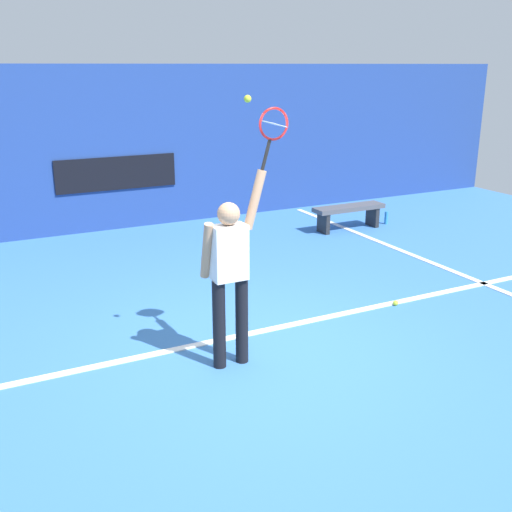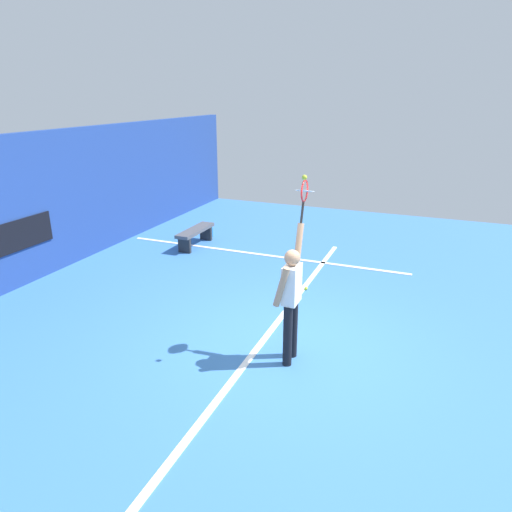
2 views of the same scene
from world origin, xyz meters
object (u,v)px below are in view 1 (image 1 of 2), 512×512
object	(u,v)px
tennis_player	(230,270)
tennis_racket	(273,127)
tennis_ball	(248,99)
court_bench	(349,212)
spare_ball	(396,303)
water_bottle	(386,218)

from	to	relation	value
tennis_player	tennis_racket	xyz separation A→B (m)	(0.46, -0.00, 1.35)
tennis_ball	tennis_racket	bearing A→B (deg)	15.08
court_bench	spare_ball	distance (m)	3.75
tennis_player	tennis_ball	bearing A→B (deg)	-28.38
tennis_ball	court_bench	distance (m)	6.06
tennis_player	court_bench	distance (m)	5.70
tennis_racket	court_bench	bearing A→B (deg)	46.21
tennis_player	water_bottle	bearing A→B (deg)	37.35
tennis_racket	water_bottle	world-z (taller)	tennis_racket
tennis_racket	tennis_ball	world-z (taller)	tennis_ball
tennis_player	tennis_ball	size ratio (longest dim) A/B	29.12
tennis_player	tennis_racket	size ratio (longest dim) A/B	3.16
court_bench	water_bottle	size ratio (longest dim) A/B	5.83
court_bench	spare_ball	xyz separation A→B (m)	(-1.63, -3.36, -0.30)
court_bench	tennis_ball	bearing A→B (deg)	-135.46
tennis_racket	court_bench	xyz separation A→B (m)	(3.69, 3.85, -2.03)
court_bench	spare_ball	size ratio (longest dim) A/B	20.59
water_bottle	court_bench	bearing A→B (deg)	-180.00
tennis_ball	water_bottle	distance (m)	6.75
spare_ball	court_bench	bearing A→B (deg)	64.15
tennis_ball	spare_ball	distance (m)	3.56
tennis_racket	court_bench	distance (m)	5.70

